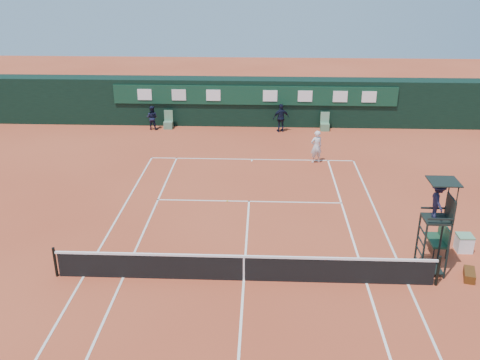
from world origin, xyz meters
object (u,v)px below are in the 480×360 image
Objects in this scene: player_bench at (440,237)px; cooler at (464,243)px; player at (316,147)px; tennis_net at (244,267)px; umpire_chair at (438,208)px.

player_bench is 0.99m from cooler.
cooler is at bearing 5.21° from player_bench.
cooler is 10.35m from player.
player_bench is (7.13, 2.28, 0.09)m from tennis_net.
umpire_chair is 2.49m from player_bench.
player_bench is at bearing 17.74° from tennis_net.
player reaches higher than cooler.
player reaches higher than tennis_net.
umpire_chair is at bearing 84.25° from player.
tennis_net is 10.75× the size of player_bench.
player is at bearing 73.58° from tennis_net.
umpire_chair reaches higher than tennis_net.
umpire_chair is at bearing 7.32° from tennis_net.
umpire_chair is (6.37, 0.82, 1.95)m from tennis_net.
player_bench is (0.76, 1.46, -1.86)m from umpire_chair.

